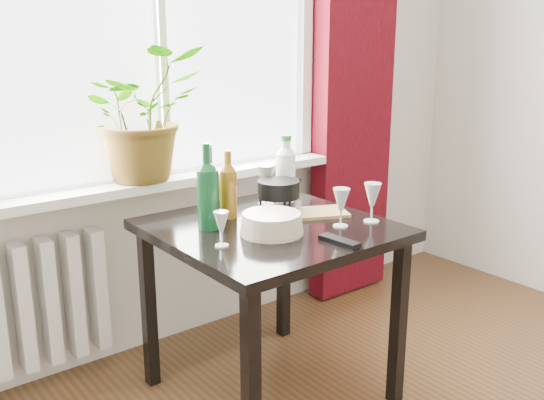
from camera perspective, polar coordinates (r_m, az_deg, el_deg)
window at (r=2.78m, az=-10.81°, el=17.88°), size 1.72×0.08×1.62m
windowsill at (r=2.79m, az=-9.36°, el=1.90°), size 1.72×0.20×0.04m
curtain at (r=3.38m, az=7.79°, el=12.33°), size 0.50×0.12×2.56m
radiator at (r=2.71m, az=-23.48°, el=-9.61°), size 0.80×0.10×0.55m
table at (r=2.41m, az=-0.14°, el=-4.44°), size 0.85×0.85×0.74m
potted_plant at (r=2.69m, az=-12.12°, el=7.96°), size 0.52×0.45×0.58m
wine_bottle_left at (r=2.30m, az=-6.11°, el=1.33°), size 0.10×0.10×0.34m
wine_bottle_right at (r=2.39m, az=-5.89°, el=1.59°), size 0.09×0.09×0.32m
bottle_amber at (r=2.45m, az=-4.14°, el=1.56°), size 0.08×0.08×0.28m
cleaning_bottle at (r=2.69m, az=1.29°, el=3.05°), size 0.11×0.11×0.31m
wineglass_front_right at (r=2.35m, az=6.51°, el=-0.69°), size 0.07×0.07×0.16m
wineglass_far_right at (r=2.43m, az=9.41°, el=-0.20°), size 0.07×0.07×0.16m
wineglass_back_center at (r=2.64m, az=-0.58°, el=1.47°), size 0.08×0.08×0.18m
wineglass_back_left at (r=2.55m, az=-6.37°, el=0.58°), size 0.07×0.07×0.16m
wineglass_front_left at (r=2.13m, az=-4.78°, el=-2.73°), size 0.07×0.07×0.13m
plate_stack at (r=2.27m, az=-0.04°, el=-2.25°), size 0.25×0.25×0.08m
fondue_pot at (r=2.53m, az=0.60°, el=0.33°), size 0.21×0.18×0.14m
tv_remote at (r=2.18m, az=6.36°, el=-3.85°), size 0.06×0.17×0.02m
cutting_board at (r=2.52m, az=4.15°, el=-1.21°), size 0.30×0.25×0.01m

